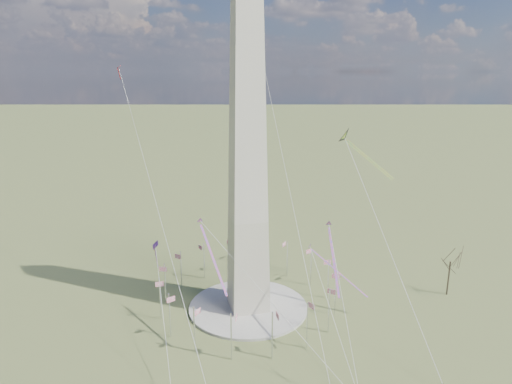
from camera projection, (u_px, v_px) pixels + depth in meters
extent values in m
plane|color=#4C5A2D|center=(248.00, 308.00, 139.08)|extent=(2000.00, 2000.00, 0.00)
cylinder|color=#A6A498|center=(248.00, 307.00, 138.98)|extent=(36.00, 36.00, 0.80)
cylinder|color=white|center=(328.00, 279.00, 143.60)|extent=(0.36, 0.36, 13.00)
cube|color=red|center=(327.00, 262.00, 143.47)|extent=(2.40, 0.08, 1.50)
cylinder|color=white|center=(311.00, 267.00, 152.46)|extent=(0.36, 0.36, 13.00)
cube|color=red|center=(309.00, 251.00, 152.11)|extent=(2.25, 0.99, 1.50)
cylinder|color=white|center=(287.00, 259.00, 159.02)|extent=(0.36, 0.36, 13.00)
cube|color=red|center=(284.00, 244.00, 158.31)|extent=(1.75, 1.75, 1.50)
cylinder|color=white|center=(260.00, 255.00, 162.29)|extent=(0.36, 0.36, 13.00)
cube|color=red|center=(256.00, 241.00, 161.12)|extent=(0.99, 2.25, 1.50)
cylinder|color=white|center=(231.00, 256.00, 161.78)|extent=(0.36, 0.36, 13.00)
cube|color=red|center=(227.00, 242.00, 160.12)|extent=(0.08, 2.40, 1.50)
cylinder|color=white|center=(204.00, 261.00, 157.56)|extent=(0.36, 0.36, 13.00)
cube|color=red|center=(200.00, 248.00, 155.45)|extent=(0.99, 2.25, 1.50)
cylinder|color=white|center=(181.00, 270.00, 150.27)|extent=(0.36, 0.36, 13.00)
cube|color=red|center=(178.00, 257.00, 147.83)|extent=(1.75, 1.75, 1.50)
cylinder|color=white|center=(165.00, 283.00, 141.02)|extent=(0.36, 0.36, 13.00)
cube|color=red|center=(163.00, 269.00, 138.42)|extent=(2.25, 0.99, 1.50)
cylinder|color=white|center=(160.00, 299.00, 131.23)|extent=(0.36, 0.36, 13.00)
cube|color=red|center=(160.00, 284.00, 128.66)|extent=(2.40, 0.08, 1.50)
cylinder|color=white|center=(170.00, 315.00, 122.38)|extent=(0.36, 0.36, 13.00)
cube|color=red|center=(171.00, 299.00, 120.01)|extent=(2.25, 0.99, 1.50)
cylinder|color=white|center=(194.00, 329.00, 115.81)|extent=(0.36, 0.36, 13.00)
cube|color=red|center=(198.00, 312.00, 113.82)|extent=(1.75, 1.75, 1.50)
cylinder|color=white|center=(231.00, 337.00, 112.54)|extent=(0.36, 0.36, 13.00)
cube|color=red|center=(236.00, 318.00, 111.01)|extent=(0.99, 2.25, 1.50)
cylinder|color=white|center=(272.00, 336.00, 113.05)|extent=(0.36, 0.36, 13.00)
cube|color=red|center=(277.00, 316.00, 112.01)|extent=(0.08, 2.40, 1.50)
cylinder|color=white|center=(307.00, 326.00, 117.28)|extent=(0.36, 0.36, 13.00)
cube|color=red|center=(311.00, 306.00, 116.67)|extent=(0.99, 2.25, 1.50)
cylinder|color=white|center=(329.00, 311.00, 124.57)|extent=(0.36, 0.36, 13.00)
cube|color=red|center=(332.00, 292.00, 124.29)|extent=(1.75, 1.75, 1.50)
cylinder|color=white|center=(335.00, 295.00, 133.81)|extent=(0.36, 0.36, 13.00)
cube|color=red|center=(336.00, 276.00, 133.70)|extent=(2.25, 0.99, 1.50)
cylinder|color=#4A402D|center=(449.00, 278.00, 146.19)|extent=(0.49, 0.49, 11.52)
cube|color=#FFAA0D|center=(370.00, 159.00, 147.63)|extent=(11.64, 11.74, 11.28)
cube|color=#FFAA0D|center=(368.00, 160.00, 145.93)|extent=(11.64, 11.74, 11.28)
cube|color=#41186D|center=(155.00, 245.00, 137.59)|extent=(1.69, 2.68, 2.36)
cube|color=#ED4D25|center=(156.00, 257.00, 138.59)|extent=(1.09, 2.96, 8.16)
cube|color=#ED4D25|center=(334.00, 260.00, 116.74)|extent=(5.03, 18.01, 11.54)
cube|color=#ED4D25|center=(213.00, 258.00, 116.45)|extent=(3.99, 19.18, 12.14)
cube|color=#ED4D25|center=(339.00, 273.00, 135.93)|extent=(13.51, 13.19, 11.46)
cube|color=red|center=(119.00, 68.00, 148.02)|extent=(1.38, 2.13, 1.70)
cube|color=red|center=(119.00, 73.00, 148.50)|extent=(0.95, 1.39, 3.90)
cube|color=white|center=(260.00, 47.00, 160.27)|extent=(1.14, 1.77, 1.43)
cube|color=white|center=(260.00, 52.00, 160.67)|extent=(0.81, 1.20, 3.27)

